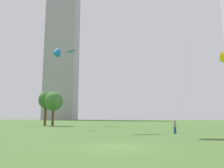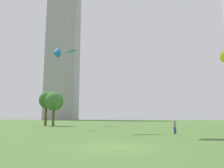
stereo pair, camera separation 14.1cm
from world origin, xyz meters
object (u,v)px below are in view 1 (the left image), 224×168
object	(u,v)px
person_standing_2	(175,126)
distant_highrise_1	(63,47)
park_tree_1	(53,101)
park_tree_0	(46,100)
kite_flying_1	(71,51)
kite_flying_3	(55,53)

from	to	relation	value
person_standing_2	distant_highrise_1	bearing A→B (deg)	141.01
park_tree_1	distant_highrise_1	bearing A→B (deg)	111.39
person_standing_2	park_tree_1	world-z (taller)	park_tree_1
park_tree_0	park_tree_1	world-z (taller)	park_tree_0
kite_flying_1	distant_highrise_1	world-z (taller)	distant_highrise_1
distant_highrise_1	park_tree_0	bearing A→B (deg)	-76.03
kite_flying_3	park_tree_1	bearing A→B (deg)	113.98
person_standing_2	park_tree_1	bearing A→B (deg)	164.17
kite_flying_1	kite_flying_3	distance (m)	17.36
kite_flying_1	kite_flying_3	size ratio (longest dim) A/B	1.38
park_tree_0	park_tree_1	distance (m)	1.85
park_tree_0	kite_flying_1	bearing A→B (deg)	48.98
kite_flying_3	distant_highrise_1	bearing A→B (deg)	111.69
kite_flying_1	park_tree_0	xyz separation A→B (m)	(-3.87, -4.45, -12.37)
person_standing_2	kite_flying_1	xyz separation A→B (m)	(-21.21, 23.15, 17.00)
person_standing_2	park_tree_0	size ratio (longest dim) A/B	0.21
person_standing_2	distant_highrise_1	size ratio (longest dim) A/B	0.02
person_standing_2	kite_flying_1	bearing A→B (deg)	155.29
park_tree_1	kite_flying_1	bearing A→B (deg)	65.99
kite_flying_1	distant_highrise_1	size ratio (longest dim) A/B	0.19
park_tree_1	park_tree_0	bearing A→B (deg)	176.11
park_tree_0	distant_highrise_1	bearing A→B (deg)	110.42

